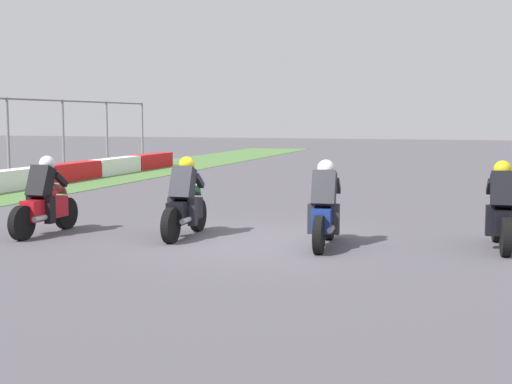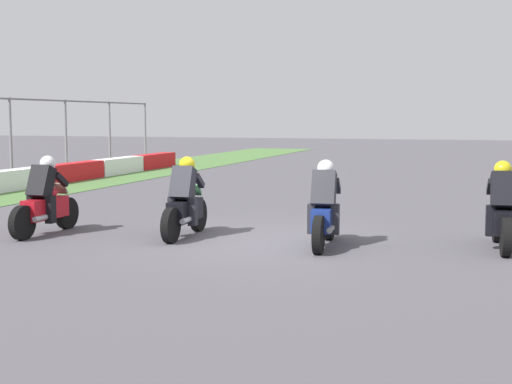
# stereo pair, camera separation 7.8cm
# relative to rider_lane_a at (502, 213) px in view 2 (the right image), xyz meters

# --- Properties ---
(ground_plane) EXTENTS (120.00, 120.00, 0.00)m
(ground_plane) POSITION_rel_rider_lane_a_xyz_m (-0.64, 4.18, -0.62)
(ground_plane) COLOR #504D54
(rider_lane_a) EXTENTS (2.04, 0.55, 1.51)m
(rider_lane_a) POSITION_rel_rider_lane_a_xyz_m (0.00, 0.00, 0.00)
(rider_lane_a) COLOR black
(rider_lane_a) RESTS_ON ground_plane
(rider_lane_b) EXTENTS (2.04, 0.56, 1.51)m
(rider_lane_b) POSITION_rel_rider_lane_a_xyz_m (-0.71, 2.93, 0.00)
(rider_lane_b) COLOR black
(rider_lane_b) RESTS_ON ground_plane
(rider_lane_c) EXTENTS (2.04, 0.55, 1.51)m
(rider_lane_c) POSITION_rel_rider_lane_a_xyz_m (-0.55, 5.64, 0.00)
(rider_lane_c) COLOR black
(rider_lane_c) RESTS_ON ground_plane
(rider_lane_d) EXTENTS (2.04, 0.54, 1.51)m
(rider_lane_d) POSITION_rel_rider_lane_a_xyz_m (-1.11, 8.31, 0.00)
(rider_lane_d) COLOR black
(rider_lane_d) RESTS_ON ground_plane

